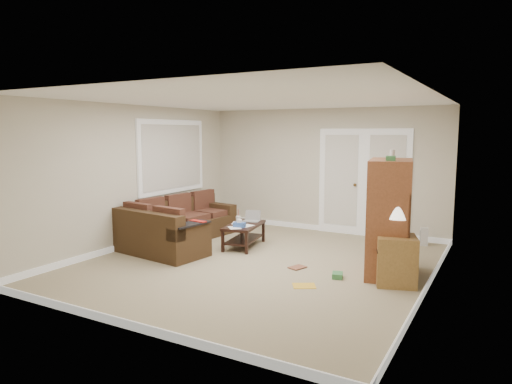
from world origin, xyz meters
The scene contains 17 objects.
floor centered at (0.00, 0.00, 0.00)m, with size 5.50×5.50×0.00m, color tan.
ceiling centered at (0.00, 0.00, 2.50)m, with size 5.00×5.50×0.02m, color white.
wall_left centered at (-2.50, 0.00, 1.25)m, with size 0.02×5.50×2.50m, color beige.
wall_right centered at (2.50, 0.00, 1.25)m, with size 0.02×5.50×2.50m, color beige.
wall_back centered at (0.00, 2.75, 1.25)m, with size 5.00×0.02×2.50m, color beige.
wall_front centered at (0.00, -2.75, 1.25)m, with size 5.00×0.02×2.50m, color beige.
baseboards centered at (0.00, 0.00, 0.05)m, with size 5.00×5.50×0.10m, color silver, non-canonical shape.
french_doors centered at (0.85, 2.71, 1.04)m, with size 1.80×0.05×2.13m.
window_left centered at (-2.46, 1.00, 1.55)m, with size 0.05×1.92×1.42m.
sectional_sofa centered at (-1.88, 0.32, 0.30)m, with size 1.72×2.63×0.76m.
coffee_table centered at (-0.72, 0.81, 0.22)m, with size 0.67×1.08×0.68m.
tv_armoire centered at (1.87, 0.44, 0.83)m, with size 0.75×1.12×1.77m.
side_cabinet centered at (2.08, 0.05, 0.39)m, with size 0.64×0.64×1.07m.
space_heater centered at (2.06, 2.45, 0.16)m, with size 0.13×0.11×0.32m, color silver.
floor_magazine centered at (1.04, -0.62, 0.00)m, with size 0.30×0.23×0.01m, color gold.
floor_greenbox centered at (1.31, -0.08, 0.04)m, with size 0.14×0.19×0.08m, color #387C43.
floor_book centered at (0.55, 0.11, 0.01)m, with size 0.18×0.25×0.02m, color brown.
Camera 1 is at (3.31, -6.02, 2.02)m, focal length 32.00 mm.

